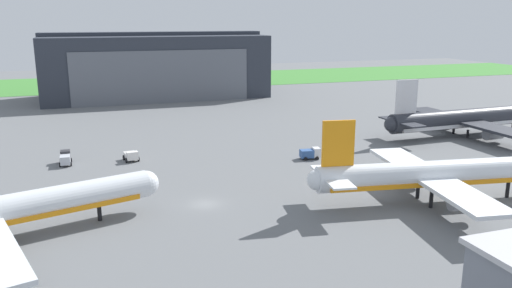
{
  "coord_description": "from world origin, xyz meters",
  "views": [
    {
      "loc": [
        -15.97,
        -69.28,
        26.48
      ],
      "look_at": [
        11.87,
        11.78,
        5.35
      ],
      "focal_mm": 35.99,
      "sensor_mm": 36.0,
      "label": 1
    }
  ],
  "objects_px": {
    "baggage_tug": "(65,158)",
    "airliner_near_left": "(435,175)",
    "maintenance_hangar": "(155,66)",
    "ops_van": "(310,153)",
    "stair_truck": "(131,156)",
    "airliner_far_right": "(468,119)"
  },
  "relations": [
    {
      "from": "maintenance_hangar",
      "to": "airliner_near_left",
      "type": "distance_m",
      "value": 121.18
    },
    {
      "from": "stair_truck",
      "to": "airliner_far_right",
      "type": "bearing_deg",
      "value": -2.03
    },
    {
      "from": "airliner_near_left",
      "to": "ops_van",
      "type": "relative_size",
      "value": 9.63
    },
    {
      "from": "maintenance_hangar",
      "to": "airliner_far_right",
      "type": "height_order",
      "value": "maintenance_hangar"
    },
    {
      "from": "maintenance_hangar",
      "to": "baggage_tug",
      "type": "distance_m",
      "value": 85.11
    },
    {
      "from": "airliner_far_right",
      "to": "ops_van",
      "type": "relative_size",
      "value": 11.2
    },
    {
      "from": "airliner_near_left",
      "to": "baggage_tug",
      "type": "relative_size",
      "value": 8.53
    },
    {
      "from": "ops_van",
      "to": "stair_truck",
      "type": "relative_size",
      "value": 1.05
    },
    {
      "from": "ops_van",
      "to": "stair_truck",
      "type": "height_order",
      "value": "ops_van"
    },
    {
      "from": "airliner_far_right",
      "to": "airliner_near_left",
      "type": "relative_size",
      "value": 1.16
    },
    {
      "from": "maintenance_hangar",
      "to": "ops_van",
      "type": "height_order",
      "value": "maintenance_hangar"
    },
    {
      "from": "airliner_far_right",
      "to": "ops_van",
      "type": "height_order",
      "value": "airliner_far_right"
    },
    {
      "from": "maintenance_hangar",
      "to": "stair_truck",
      "type": "bearing_deg",
      "value": -101.57
    },
    {
      "from": "maintenance_hangar",
      "to": "ops_van",
      "type": "relative_size",
      "value": 18.31
    },
    {
      "from": "baggage_tug",
      "to": "airliner_near_left",
      "type": "bearing_deg",
      "value": -37.1
    },
    {
      "from": "stair_truck",
      "to": "maintenance_hangar",
      "type": "bearing_deg",
      "value": 78.43
    },
    {
      "from": "maintenance_hangar",
      "to": "baggage_tug",
      "type": "xyz_separation_m",
      "value": [
        -28.4,
        -79.7,
        -9.29
      ]
    },
    {
      "from": "maintenance_hangar",
      "to": "stair_truck",
      "type": "relative_size",
      "value": 19.26
    },
    {
      "from": "baggage_tug",
      "to": "maintenance_hangar",
      "type": "bearing_deg",
      "value": 70.39
    },
    {
      "from": "stair_truck",
      "to": "ops_van",
      "type": "bearing_deg",
      "value": -16.59
    },
    {
      "from": "maintenance_hangar",
      "to": "airliner_far_right",
      "type": "relative_size",
      "value": 1.63
    },
    {
      "from": "ops_van",
      "to": "airliner_near_left",
      "type": "bearing_deg",
      "value": -75.83
    }
  ]
}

